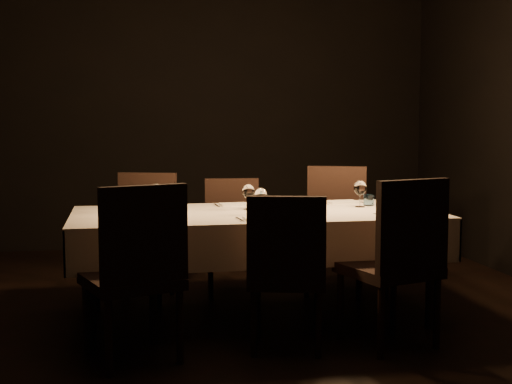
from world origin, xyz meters
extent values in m
cube|color=black|center=(0.00, 0.00, -0.01)|extent=(5.00, 6.00, 0.01)
cube|color=black|center=(0.00, 3.00, 1.50)|extent=(5.00, 0.01, 3.00)
cube|color=black|center=(0.00, -3.00, 1.50)|extent=(5.00, 0.01, 3.00)
cube|color=black|center=(0.00, 0.00, 0.73)|extent=(2.40, 1.00, 0.04)
cylinder|color=black|center=(-1.12, -0.42, 0.35)|extent=(0.07, 0.07, 0.71)
cylinder|color=black|center=(-1.12, 0.42, 0.35)|extent=(0.07, 0.07, 0.71)
cylinder|color=black|center=(1.12, -0.42, 0.35)|extent=(0.07, 0.07, 0.71)
cylinder|color=black|center=(1.12, 0.42, 0.35)|extent=(0.07, 0.07, 0.71)
cube|color=beige|center=(0.00, 0.00, 0.76)|extent=(2.52, 1.12, 0.01)
cube|color=beige|center=(0.00, 0.55, 0.61)|extent=(2.52, 0.01, 0.28)
cube|color=beige|center=(0.00, -0.55, 0.61)|extent=(2.52, 0.01, 0.28)
cube|color=beige|center=(1.25, 0.00, 0.61)|extent=(0.01, 1.12, 0.28)
cube|color=beige|center=(-1.25, 0.00, 0.61)|extent=(0.01, 1.12, 0.28)
cylinder|color=black|center=(-0.74, -0.43, 0.22)|extent=(0.04, 0.04, 0.44)
cylinder|color=black|center=(-0.60, -0.83, 0.22)|extent=(0.04, 0.04, 0.44)
cylinder|color=black|center=(-1.14, -0.57, 0.22)|extent=(0.04, 0.04, 0.44)
cylinder|color=black|center=(-1.00, -0.97, 0.22)|extent=(0.04, 0.04, 0.44)
cube|color=black|center=(-0.87, -0.70, 0.47)|extent=(0.64, 0.64, 0.07)
cube|color=black|center=(-0.80, -0.91, 0.77)|extent=(0.49, 0.21, 0.54)
cube|color=white|center=(-0.76, -0.38, 0.77)|extent=(0.21, 0.15, 0.01)
cube|color=silver|center=(-0.89, -0.38, 0.76)|extent=(0.03, 0.18, 0.01)
cube|color=silver|center=(-0.63, -0.38, 0.76)|extent=(0.03, 0.18, 0.01)
cylinder|color=#B1D5F2|center=(-0.63, -0.20, 0.80)|extent=(0.07, 0.07, 0.07)
cylinder|color=white|center=(-0.72, -0.12, 0.76)|extent=(0.06, 0.06, 0.00)
cylinder|color=white|center=(-0.72, -0.12, 0.80)|extent=(0.01, 0.01, 0.08)
ellipsoid|color=white|center=(-0.72, -0.12, 0.88)|extent=(0.08, 0.08, 0.09)
cylinder|color=black|center=(0.30, -0.52, 0.20)|extent=(0.04, 0.04, 0.40)
cylinder|color=black|center=(0.21, -0.88, 0.20)|extent=(0.04, 0.04, 0.40)
cylinder|color=black|center=(-0.07, -0.42, 0.20)|extent=(0.04, 0.04, 0.40)
cylinder|color=black|center=(-0.16, -0.79, 0.20)|extent=(0.04, 0.04, 0.40)
cube|color=black|center=(0.07, -0.65, 0.43)|extent=(0.56, 0.56, 0.06)
cube|color=black|center=(0.02, -0.85, 0.71)|extent=(0.46, 0.16, 0.50)
cube|color=white|center=(-0.04, -0.38, 0.77)|extent=(0.22, 0.15, 0.02)
cube|color=silver|center=(-0.18, -0.38, 0.76)|extent=(0.03, 0.20, 0.01)
cube|color=silver|center=(0.10, -0.38, 0.76)|extent=(0.03, 0.20, 0.01)
cylinder|color=#B1D5F2|center=(0.10, -0.20, 0.80)|extent=(0.07, 0.07, 0.08)
cylinder|color=white|center=(0.01, -0.12, 0.76)|extent=(0.07, 0.07, 0.00)
cylinder|color=white|center=(0.01, -0.12, 0.81)|extent=(0.01, 0.01, 0.08)
ellipsoid|color=white|center=(0.01, -0.12, 0.89)|extent=(0.09, 0.09, 0.10)
cylinder|color=black|center=(0.85, -0.44, 0.22)|extent=(0.04, 0.04, 0.44)
cylinder|color=black|center=(0.97, -0.85, 0.22)|extent=(0.04, 0.04, 0.44)
cylinder|color=black|center=(0.44, -0.56, 0.22)|extent=(0.04, 0.04, 0.44)
cylinder|color=black|center=(0.56, -0.97, 0.22)|extent=(0.04, 0.04, 0.44)
cube|color=black|center=(0.70, -0.70, 0.47)|extent=(0.63, 0.63, 0.07)
cube|color=black|center=(0.77, -0.92, 0.78)|extent=(0.50, 0.19, 0.55)
cube|color=white|center=(0.91, -0.38, 0.77)|extent=(0.24, 0.16, 0.02)
cube|color=silver|center=(0.76, -0.38, 0.77)|extent=(0.02, 0.22, 0.01)
cube|color=silver|center=(1.07, -0.38, 0.77)|extent=(0.02, 0.22, 0.01)
cylinder|color=#B1D5F2|center=(1.07, -0.20, 0.80)|extent=(0.08, 0.08, 0.08)
cylinder|color=white|center=(0.97, -0.12, 0.76)|extent=(0.07, 0.07, 0.00)
cylinder|color=white|center=(0.97, -0.12, 0.81)|extent=(0.01, 0.01, 0.09)
ellipsoid|color=white|center=(0.97, -0.12, 0.90)|extent=(0.09, 0.09, 0.11)
cylinder|color=black|center=(-1.02, 0.56, 0.20)|extent=(0.04, 0.04, 0.41)
cylinder|color=black|center=(-0.90, 0.93, 0.20)|extent=(0.04, 0.04, 0.41)
cylinder|color=black|center=(-0.65, 0.44, 0.20)|extent=(0.04, 0.04, 0.41)
cylinder|color=black|center=(-0.53, 0.81, 0.20)|extent=(0.04, 0.04, 0.41)
cube|color=black|center=(-0.78, 0.69, 0.44)|extent=(0.59, 0.59, 0.06)
cube|color=black|center=(-0.71, 0.88, 0.72)|extent=(0.46, 0.19, 0.51)
cube|color=white|center=(-0.73, 0.38, 0.77)|extent=(0.25, 0.17, 0.02)
cube|color=silver|center=(-0.89, 0.38, 0.77)|extent=(0.03, 0.22, 0.01)
cube|color=silver|center=(-0.58, 0.38, 0.77)|extent=(0.03, 0.22, 0.01)
cylinder|color=#B1D5F2|center=(-0.58, 0.20, 0.80)|extent=(0.08, 0.08, 0.09)
cylinder|color=white|center=(-0.68, 0.12, 0.76)|extent=(0.07, 0.07, 0.00)
cylinder|color=white|center=(-0.68, 0.12, 0.81)|extent=(0.01, 0.01, 0.09)
ellipsoid|color=white|center=(-0.68, 0.12, 0.90)|extent=(0.10, 0.10, 0.11)
cylinder|color=black|center=(-0.25, 0.59, 0.19)|extent=(0.04, 0.04, 0.38)
cylinder|color=black|center=(-0.21, 0.95, 0.19)|extent=(0.04, 0.04, 0.38)
cylinder|color=black|center=(0.11, 0.55, 0.19)|extent=(0.04, 0.04, 0.38)
cylinder|color=black|center=(0.15, 0.91, 0.19)|extent=(0.04, 0.04, 0.38)
cube|color=black|center=(-0.05, 0.75, 0.41)|extent=(0.49, 0.49, 0.06)
cube|color=black|center=(-0.03, 0.94, 0.68)|extent=(0.44, 0.10, 0.48)
cube|color=white|center=(-0.08, 0.38, 0.77)|extent=(0.23, 0.15, 0.02)
cube|color=silver|center=(-0.23, 0.38, 0.77)|extent=(0.02, 0.20, 0.01)
cube|color=silver|center=(0.06, 0.38, 0.77)|extent=(0.02, 0.20, 0.01)
cylinder|color=#B1D5F2|center=(0.06, 0.20, 0.80)|extent=(0.07, 0.07, 0.08)
cylinder|color=white|center=(-0.03, 0.12, 0.76)|extent=(0.07, 0.07, 0.00)
cylinder|color=white|center=(-0.03, 0.12, 0.81)|extent=(0.01, 0.01, 0.09)
ellipsoid|color=white|center=(-0.03, 0.12, 0.89)|extent=(0.09, 0.09, 0.10)
cylinder|color=black|center=(0.51, 0.52, 0.21)|extent=(0.04, 0.04, 0.42)
cylinder|color=black|center=(0.65, 0.90, 0.21)|extent=(0.04, 0.04, 0.42)
cylinder|color=black|center=(0.89, 0.38, 0.21)|extent=(0.04, 0.04, 0.42)
cylinder|color=black|center=(1.03, 0.76, 0.21)|extent=(0.04, 0.04, 0.42)
cube|color=black|center=(0.77, 0.64, 0.45)|extent=(0.63, 0.63, 0.06)
cube|color=black|center=(0.84, 0.84, 0.75)|extent=(0.47, 0.22, 0.53)
cube|color=white|center=(0.74, 0.38, 0.77)|extent=(0.25, 0.18, 0.02)
cube|color=silver|center=(0.59, 0.38, 0.77)|extent=(0.04, 0.22, 0.01)
cube|color=silver|center=(0.89, 0.38, 0.77)|extent=(0.03, 0.22, 0.01)
cylinder|color=#B1D5F2|center=(0.89, 0.20, 0.80)|extent=(0.08, 0.08, 0.08)
cylinder|color=white|center=(0.80, 0.12, 0.76)|extent=(0.07, 0.07, 0.00)
cylinder|color=white|center=(0.80, 0.12, 0.81)|extent=(0.01, 0.01, 0.09)
ellipsoid|color=white|center=(0.80, 0.12, 0.90)|extent=(0.09, 0.09, 0.11)
camera|label=1|loc=(-0.91, -4.82, 1.40)|focal=50.00mm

